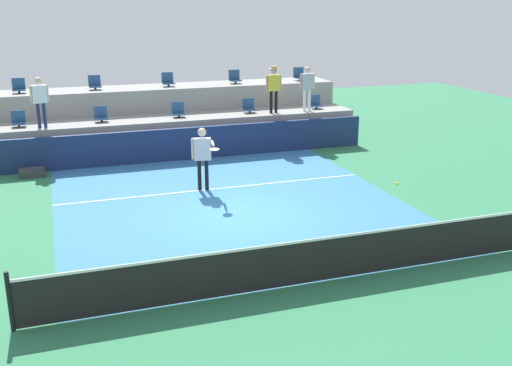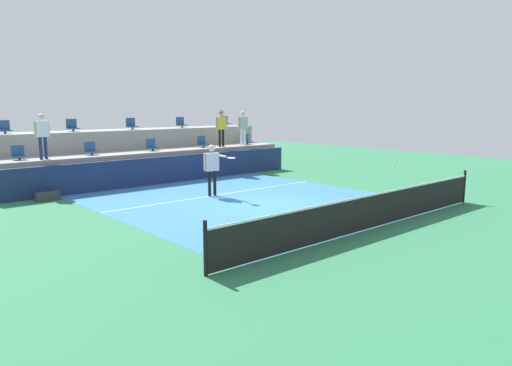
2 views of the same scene
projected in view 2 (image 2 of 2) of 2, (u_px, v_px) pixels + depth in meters
The scene contains 23 objects.
ground_plane at pixel (266, 205), 15.24m from camera, with size 40.00×40.00×0.00m, color #2D754C.
court_inner_paint at pixel (246, 200), 15.98m from camera, with size 9.00×10.00×0.01m, color teal.
court_service_line at pixel (221, 195), 17.02m from camera, with size 9.00×0.06×0.00m, color white.
tennis_net at pixel (371, 210), 12.20m from camera, with size 10.48×0.08×1.07m.
sponsor_backboard at pixel (168, 170), 19.60m from camera, with size 13.00×0.16×1.10m, color navy.
seating_tier_lower at pixel (152, 165), 20.55m from camera, with size 13.00×1.80×1.25m, color gray.
seating_tier_upper at pixel (132, 152), 21.81m from camera, with size 13.00×1.80×2.10m, color gray.
stadium_chair_lower_far_left at pixel (19, 154), 16.88m from camera, with size 0.44×0.40×0.52m.
stadium_chair_lower_left at pixel (91, 149), 18.60m from camera, with size 0.44×0.40×0.52m.
stadium_chair_lower_center at pixel (152, 146), 20.35m from camera, with size 0.44×0.40×0.52m.
stadium_chair_lower_right at pixel (202, 143), 22.08m from camera, with size 0.44×0.40×0.52m.
stadium_chair_lower_far_right at pixel (246, 140), 23.83m from camera, with size 0.44×0.40×0.52m.
stadium_chair_upper_far_left at pixel (4, 128), 18.10m from camera, with size 0.44×0.40×0.52m.
stadium_chair_upper_left at pixel (72, 126), 19.80m from camera, with size 0.44×0.40×0.52m.
stadium_chair_upper_center at pixel (132, 125), 21.55m from camera, with size 0.44×0.40×0.52m.
stadium_chair_upper_right at pixel (181, 123), 23.28m from camera, with size 0.44×0.40×0.52m.
stadium_chair_upper_far_right at pixel (225, 122), 25.07m from camera, with size 0.44×0.40×0.52m.
tennis_player at pixel (212, 164), 16.60m from camera, with size 0.62×1.31×1.82m.
spectator_in_grey at pixel (42, 132), 16.95m from camera, with size 0.58×0.24×1.63m.
spectator_with_hat at pixel (221, 124), 22.20m from camera, with size 0.58×0.44×1.71m.
spectator_in_white at pixel (243, 125), 23.07m from camera, with size 0.58×0.23×1.65m.
tennis_ball at pixel (397, 161), 14.32m from camera, with size 0.07×0.07×0.07m.
equipment_bag at pixel (47, 196), 15.93m from camera, with size 0.76×0.28×0.30m, color #333338.
Camera 2 is at (-10.11, -10.99, 3.15)m, focal length 33.26 mm.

